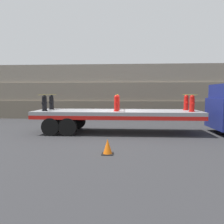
% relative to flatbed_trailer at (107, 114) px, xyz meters
% --- Properties ---
extents(ground_plane, '(120.00, 120.00, 0.00)m').
position_rel_flatbed_trailer_xyz_m(ground_plane, '(0.53, 0.00, -1.01)').
color(ground_plane, '#2D2D30').
extents(rock_cliff, '(60.00, 3.30, 4.67)m').
position_rel_flatbed_trailer_xyz_m(rock_cliff, '(0.53, 7.84, 1.32)').
color(rock_cliff, '#706656').
rests_on(rock_cliff, ground_plane).
extents(flatbed_trailer, '(9.06, 2.62, 1.24)m').
position_rel_flatbed_trailer_xyz_m(flatbed_trailer, '(0.00, 0.00, 0.00)').
color(flatbed_trailer, gray).
rests_on(flatbed_trailer, ground_plane).
extents(fire_hydrant_black_near_0, '(0.32, 0.55, 0.87)m').
position_rel_flatbed_trailer_xyz_m(fire_hydrant_black_near_0, '(-3.40, -0.55, 0.65)').
color(fire_hydrant_black_near_0, black).
rests_on(fire_hydrant_black_near_0, flatbed_trailer).
extents(fire_hydrant_black_far_0, '(0.32, 0.55, 0.87)m').
position_rel_flatbed_trailer_xyz_m(fire_hydrant_black_far_0, '(-3.40, 0.55, 0.65)').
color(fire_hydrant_black_far_0, black).
rests_on(fire_hydrant_black_far_0, flatbed_trailer).
extents(fire_hydrant_red_near_1, '(0.32, 0.55, 0.87)m').
position_rel_flatbed_trailer_xyz_m(fire_hydrant_red_near_1, '(0.53, -0.55, 0.65)').
color(fire_hydrant_red_near_1, red).
rests_on(fire_hydrant_red_near_1, flatbed_trailer).
extents(fire_hydrant_red_far_1, '(0.32, 0.55, 0.87)m').
position_rel_flatbed_trailer_xyz_m(fire_hydrant_red_far_1, '(0.53, 0.55, 0.65)').
color(fire_hydrant_red_far_1, red).
rests_on(fire_hydrant_red_far_1, flatbed_trailer).
extents(fire_hydrant_red_near_2, '(0.32, 0.55, 0.87)m').
position_rel_flatbed_trailer_xyz_m(fire_hydrant_red_near_2, '(4.46, -0.55, 0.65)').
color(fire_hydrant_red_near_2, red).
rests_on(fire_hydrant_red_near_2, flatbed_trailer).
extents(fire_hydrant_red_far_2, '(0.32, 0.55, 0.87)m').
position_rel_flatbed_trailer_xyz_m(fire_hydrant_red_far_2, '(4.46, 0.55, 0.65)').
color(fire_hydrant_red_far_2, red).
rests_on(fire_hydrant_red_far_2, flatbed_trailer).
extents(cargo_strap_rear, '(0.05, 2.72, 0.01)m').
position_rel_flatbed_trailer_xyz_m(cargo_strap_rear, '(-3.40, 0.00, 1.11)').
color(cargo_strap_rear, yellow).
rests_on(cargo_strap_rear, fire_hydrant_black_near_0).
extents(cargo_strap_middle, '(0.05, 2.72, 0.01)m').
position_rel_flatbed_trailer_xyz_m(cargo_strap_middle, '(0.53, 0.00, 1.11)').
color(cargo_strap_middle, yellow).
rests_on(cargo_strap_middle, fire_hydrant_red_near_1).
extents(cargo_strap_front, '(0.05, 2.72, 0.01)m').
position_rel_flatbed_trailer_xyz_m(cargo_strap_front, '(4.46, 0.00, 1.11)').
color(cargo_strap_front, yellow).
rests_on(cargo_strap_front, fire_hydrant_red_near_2).
extents(traffic_cone, '(0.42, 0.42, 0.55)m').
position_rel_flatbed_trailer_xyz_m(traffic_cone, '(0.39, -4.41, -0.75)').
color(traffic_cone, black).
rests_on(traffic_cone, ground_plane).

